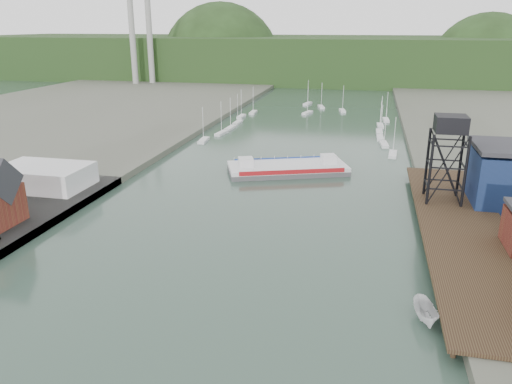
% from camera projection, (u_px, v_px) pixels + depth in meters
% --- Properties ---
extents(east_pier, '(14.00, 70.00, 2.45)m').
position_uv_depth(east_pier, '(464.00, 228.00, 81.74)').
color(east_pier, black).
rests_on(east_pier, ground).
extents(white_shed, '(18.00, 12.00, 4.50)m').
position_uv_depth(white_shed, '(44.00, 176.00, 102.68)').
color(white_shed, silver).
rests_on(white_shed, west_quay).
extents(lift_tower, '(6.50, 6.50, 16.00)m').
position_uv_depth(lift_tower, '(450.00, 129.00, 89.78)').
color(lift_tower, black).
rests_on(lift_tower, east_pier).
extents(marina_sailboats, '(57.71, 92.65, 0.90)m').
position_uv_depth(marina_sailboats, '(309.00, 123.00, 176.34)').
color(marina_sailboats, silver).
rests_on(marina_sailboats, ground).
extents(smokestacks, '(11.20, 8.20, 60.00)m').
position_uv_depth(smokestacks, '(141.00, 31.00, 275.96)').
color(smokestacks, gray).
rests_on(smokestacks, ground).
extents(distant_hills, '(500.00, 120.00, 80.00)m').
position_uv_depth(distant_hills, '(334.00, 62.00, 324.52)').
color(distant_hills, black).
rests_on(distant_hills, ground).
extents(chain_ferry, '(29.94, 20.30, 4.00)m').
position_uv_depth(chain_ferry, '(287.00, 168.00, 118.61)').
color(chain_ferry, '#4A4A4D').
rests_on(chain_ferry, ground).
extents(motorboat, '(3.32, 6.36, 2.34)m').
position_uv_depth(motorboat, '(426.00, 313.00, 59.04)').
color(motorboat, silver).
rests_on(motorboat, ground).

